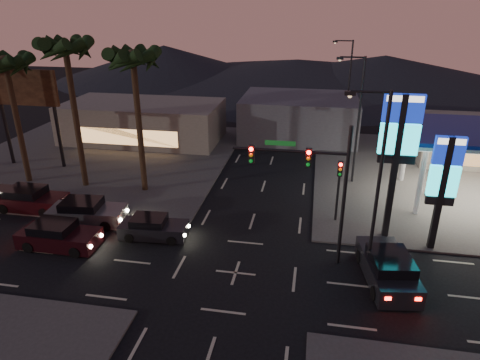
% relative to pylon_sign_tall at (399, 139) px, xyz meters
% --- Properties ---
extents(ground, '(140.00, 140.00, 0.00)m').
position_rel_pylon_sign_tall_xyz_m(ground, '(-8.50, -5.50, -6.39)').
color(ground, black).
rests_on(ground, ground).
extents(corner_lot_ne, '(24.00, 24.00, 0.12)m').
position_rel_pylon_sign_tall_xyz_m(corner_lot_ne, '(7.50, 10.50, -6.33)').
color(corner_lot_ne, '#47443F').
rests_on(corner_lot_ne, ground).
extents(corner_lot_nw, '(24.00, 24.00, 0.12)m').
position_rel_pylon_sign_tall_xyz_m(corner_lot_nw, '(-24.50, 10.50, -6.33)').
color(corner_lot_nw, '#47443F').
rests_on(corner_lot_nw, ground).
extents(convenience_store, '(10.00, 6.00, 4.00)m').
position_rel_pylon_sign_tall_xyz_m(convenience_store, '(9.50, 15.50, -4.39)').
color(convenience_store, '#726B5B').
rests_on(convenience_store, ground).
extents(pylon_sign_tall, '(2.20, 0.35, 9.00)m').
position_rel_pylon_sign_tall_xyz_m(pylon_sign_tall, '(0.00, 0.00, 0.00)').
color(pylon_sign_tall, black).
rests_on(pylon_sign_tall, ground).
extents(pylon_sign_short, '(1.60, 0.35, 7.00)m').
position_rel_pylon_sign_tall_xyz_m(pylon_sign_short, '(2.50, -1.00, -1.74)').
color(pylon_sign_short, black).
rests_on(pylon_sign_short, ground).
extents(traffic_signal_mast, '(6.10, 0.39, 8.00)m').
position_rel_pylon_sign_tall_xyz_m(traffic_signal_mast, '(-4.74, -3.51, -1.17)').
color(traffic_signal_mast, black).
rests_on(traffic_signal_mast, ground).
extents(pedestal_signal, '(0.32, 0.39, 4.30)m').
position_rel_pylon_sign_tall_xyz_m(pedestal_signal, '(-3.00, 1.48, -3.47)').
color(pedestal_signal, black).
rests_on(pedestal_signal, ground).
extents(streetlight_near, '(2.14, 0.25, 10.00)m').
position_rel_pylon_sign_tall_xyz_m(streetlight_near, '(-1.71, -4.50, -0.68)').
color(streetlight_near, black).
rests_on(streetlight_near, ground).
extents(streetlight_mid, '(2.14, 0.25, 10.00)m').
position_rel_pylon_sign_tall_xyz_m(streetlight_mid, '(-1.71, 8.50, -0.68)').
color(streetlight_mid, black).
rests_on(streetlight_mid, ground).
extents(streetlight_far, '(2.14, 0.25, 10.00)m').
position_rel_pylon_sign_tall_xyz_m(streetlight_far, '(-1.71, 22.50, -0.68)').
color(streetlight_far, black).
rests_on(streetlight_far, ground).
extents(palm_a, '(4.41, 4.41, 10.86)m').
position_rel_pylon_sign_tall_xyz_m(palm_a, '(-17.50, 4.00, 3.03)').
color(palm_a, black).
rests_on(palm_a, ground).
extents(palm_b, '(4.41, 4.41, 11.46)m').
position_rel_pylon_sign_tall_xyz_m(palm_b, '(-22.50, 4.00, 3.58)').
color(palm_b, black).
rests_on(palm_b, ground).
extents(palm_c, '(4.41, 4.41, 10.26)m').
position_rel_pylon_sign_tall_xyz_m(palm_c, '(-27.50, 4.00, 2.49)').
color(palm_c, black).
rests_on(palm_c, ground).
extents(billboard, '(6.00, 0.30, 8.50)m').
position_rel_pylon_sign_tall_xyz_m(billboard, '(-29.00, 7.50, -0.06)').
color(billboard, black).
rests_on(billboard, ground).
extents(building_far_west, '(16.00, 8.00, 4.00)m').
position_rel_pylon_sign_tall_xyz_m(building_far_west, '(-22.50, 16.50, -4.39)').
color(building_far_west, '#726B5B').
rests_on(building_far_west, ground).
extents(building_far_mid, '(12.00, 9.00, 4.40)m').
position_rel_pylon_sign_tall_xyz_m(building_far_mid, '(-6.50, 20.50, -4.19)').
color(building_far_mid, '#4C4C51').
rests_on(building_far_mid, ground).
extents(hill_left, '(40.00, 40.00, 6.00)m').
position_rel_pylon_sign_tall_xyz_m(hill_left, '(-33.50, 54.50, -3.39)').
color(hill_left, black).
rests_on(hill_left, ground).
extents(hill_right, '(50.00, 50.00, 5.00)m').
position_rel_pylon_sign_tall_xyz_m(hill_right, '(6.50, 54.50, -3.89)').
color(hill_right, black).
rests_on(hill_right, ground).
extents(hill_center, '(60.00, 60.00, 4.00)m').
position_rel_pylon_sign_tall_xyz_m(hill_center, '(-8.50, 54.50, -4.39)').
color(hill_center, black).
rests_on(hill_center, ground).
extents(car_lane_a_front, '(4.36, 2.03, 1.39)m').
position_rel_pylon_sign_tall_xyz_m(car_lane_a_front, '(-14.30, -2.62, -5.75)').
color(car_lane_a_front, black).
rests_on(car_lane_a_front, ground).
extents(car_lane_a_mid, '(4.89, 2.11, 1.58)m').
position_rel_pylon_sign_tall_xyz_m(car_lane_a_mid, '(-19.46, -4.70, -5.66)').
color(car_lane_a_mid, black).
rests_on(car_lane_a_mid, ground).
extents(car_lane_b_front, '(5.18, 2.51, 1.64)m').
position_rel_pylon_sign_tall_xyz_m(car_lane_b_front, '(-19.29, -1.64, -5.63)').
color(car_lane_b_front, '#545557').
rests_on(car_lane_b_front, ground).
extents(car_lane_b_mid, '(4.18, 1.85, 1.35)m').
position_rel_pylon_sign_tall_xyz_m(car_lane_b_mid, '(-25.99, -0.29, -5.77)').
color(car_lane_b_mid, black).
rests_on(car_lane_b_mid, ground).
extents(car_lane_b_rear, '(5.05, 2.18, 1.63)m').
position_rel_pylon_sign_tall_xyz_m(car_lane_b_rear, '(-24.20, -0.48, -5.64)').
color(car_lane_b_rear, black).
rests_on(car_lane_b_rear, ground).
extents(suv_station, '(2.90, 5.43, 1.73)m').
position_rel_pylon_sign_tall_xyz_m(suv_station, '(-0.52, -4.81, -5.59)').
color(suv_station, black).
rests_on(suv_station, ground).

